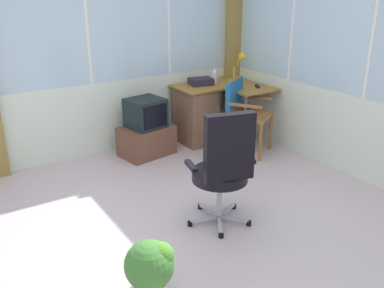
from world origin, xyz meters
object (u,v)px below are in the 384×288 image
at_px(desk, 198,113).
at_px(tv_on_stand, 147,130).
at_px(spray_bottle, 214,76).
at_px(paper_tray, 201,81).
at_px(office_chair, 224,165).
at_px(desk_lamp, 241,62).
at_px(tv_remote, 257,86).
at_px(space_heater, 218,139).
at_px(wooden_armchair, 241,105).
at_px(potted_plant, 151,267).

bearing_deg(desk, tv_on_stand, -177.29).
height_order(spray_bottle, paper_tray, spray_bottle).
xyz_separation_m(paper_tray, office_chair, (-1.10, -2.00, -0.22)).
relative_size(desk_lamp, paper_tray, 1.36).
height_order(desk_lamp, paper_tray, desk_lamp).
height_order(tv_remote, paper_tray, paper_tray).
bearing_deg(paper_tray, spray_bottle, -15.95).
bearing_deg(spray_bottle, space_heater, -121.57).
bearing_deg(office_chair, spray_bottle, 56.58).
bearing_deg(desk, tv_remote, -34.22).
relative_size(desk_lamp, wooden_armchair, 0.43).
bearing_deg(space_heater, desk, 76.28).
bearing_deg(paper_tray, desk, -140.69).
xyz_separation_m(desk, spray_bottle, (0.28, 0.02, 0.46)).
distance_m(desk, tv_remote, 0.86).
height_order(spray_bottle, potted_plant, spray_bottle).
bearing_deg(wooden_armchair, spray_bottle, 89.78).
relative_size(desk, space_heater, 1.99).
xyz_separation_m(tv_on_stand, potted_plant, (-1.17, -2.35, -0.09)).
xyz_separation_m(wooden_armchair, space_heater, (-0.45, -0.14, -0.33)).
xyz_separation_m(tv_remote, tv_on_stand, (-1.45, 0.40, -0.46)).
distance_m(tv_remote, paper_tray, 0.76).
bearing_deg(desk_lamp, tv_remote, -92.90).
relative_size(desk, spray_bottle, 5.17).
bearing_deg(wooden_armchair, office_chair, -133.49).
height_order(tv_on_stand, potted_plant, tv_on_stand).
bearing_deg(paper_tray, tv_remote, -42.82).
relative_size(paper_tray, potted_plant, 0.70).
bearing_deg(paper_tray, tv_on_stand, -172.83).
xyz_separation_m(desk_lamp, tv_remote, (-0.02, -0.38, -0.26)).
bearing_deg(tv_on_stand, paper_tray, 7.17).
height_order(wooden_armchair, potted_plant, wooden_armchair).
height_order(desk, office_chair, office_chair).
bearing_deg(desk, desk_lamp, -4.95).
distance_m(tv_on_stand, potted_plant, 2.63).
xyz_separation_m(paper_tray, potted_plant, (-2.06, -2.46, -0.58)).
bearing_deg(space_heater, wooden_armchair, 17.00).
distance_m(desk, tv_on_stand, 0.81).
bearing_deg(desk_lamp, wooden_armchair, -127.05).
height_order(desk_lamp, tv_on_stand, desk_lamp).
bearing_deg(office_chair, space_heater, 55.51).
bearing_deg(wooden_armchair, tv_on_stand, 153.54).
relative_size(desk_lamp, spray_bottle, 1.89).
height_order(wooden_armchair, office_chair, office_chair).
bearing_deg(tv_remote, wooden_armchair, -127.21).
bearing_deg(tv_on_stand, desk_lamp, -0.76).
bearing_deg(spray_bottle, tv_remote, -51.32).
bearing_deg(office_chair, desk, 62.36).
distance_m(desk, desk_lamp, 0.91).
relative_size(wooden_armchair, office_chair, 0.86).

